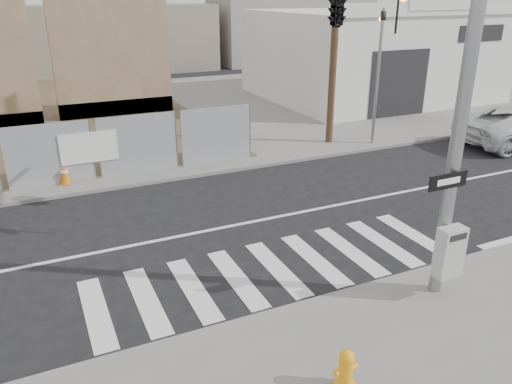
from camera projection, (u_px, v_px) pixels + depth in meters
name	position (u px, v px, depth m)	size (l,w,h in m)	color
ground	(235.00, 225.00, 13.48)	(100.00, 100.00, 0.00)	black
sidewalk_far	(129.00, 115.00, 25.25)	(50.00, 20.00, 0.12)	slate
signal_pole	(372.00, 45.00, 10.95)	(0.96, 5.87, 7.00)	gray
far_signal_pole	(379.00, 59.00, 19.18)	(0.16, 0.20, 5.60)	gray
concrete_wall_right	(111.00, 48.00, 23.89)	(5.50, 1.30, 8.00)	brown
auto_shop	(371.00, 54.00, 28.92)	(12.00, 10.20, 5.95)	silver
utility_pole_right	(336.00, 11.00, 18.71)	(1.60, 0.28, 10.00)	#4E3724
fire_hydrant	(346.00, 369.00, 7.70)	(0.41, 0.38, 0.67)	#FB9E0D
traffic_cone_d	(65.00, 175.00, 15.95)	(0.44, 0.44, 0.66)	orange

